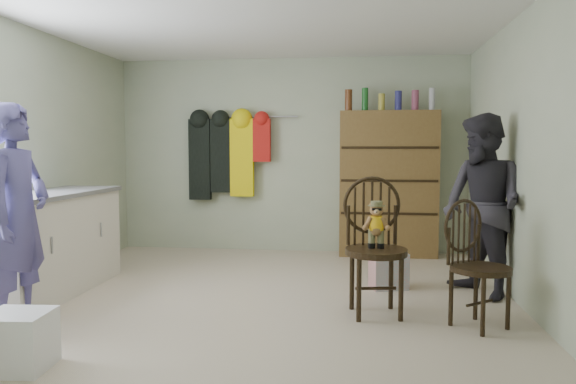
# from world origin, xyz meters

# --- Properties ---
(ground_plane) EXTENTS (5.00, 5.00, 0.00)m
(ground_plane) POSITION_xyz_m (0.00, 0.00, 0.00)
(ground_plane) COLOR beige
(ground_plane) RESTS_ON ground
(room_walls) EXTENTS (5.00, 5.00, 5.00)m
(room_walls) POSITION_xyz_m (0.00, 0.53, 1.58)
(room_walls) COLOR #B6BE9F
(room_walls) RESTS_ON ground
(counter) EXTENTS (0.64, 1.86, 0.94)m
(counter) POSITION_xyz_m (-1.95, 0.00, 0.47)
(counter) COLOR silver
(counter) RESTS_ON ground
(plastic_tub) EXTENTS (0.39, 0.37, 0.35)m
(plastic_tub) POSITION_xyz_m (-1.17, -1.68, 0.17)
(plastic_tub) COLOR white
(plastic_tub) RESTS_ON ground
(chair_front) EXTENTS (0.57, 0.57, 1.11)m
(chair_front) POSITION_xyz_m (1.01, -0.23, 0.62)
(chair_front) COLOR black
(chair_front) RESTS_ON ground
(chair_far) EXTENTS (0.60, 0.60, 0.96)m
(chair_far) POSITION_xyz_m (1.74, -0.47, 0.51)
(chair_far) COLOR black
(chair_far) RESTS_ON ground
(striped_bag) EXTENTS (0.38, 0.33, 0.35)m
(striped_bag) POSITION_xyz_m (1.17, 0.61, 0.17)
(striped_bag) COLOR #E57972
(striped_bag) RESTS_ON ground
(person_left) EXTENTS (0.41, 0.61, 1.67)m
(person_left) POSITION_xyz_m (-1.62, -0.93, 0.84)
(person_left) COLOR #524C8C
(person_left) RESTS_ON ground
(person_right) EXTENTS (0.93, 1.00, 1.65)m
(person_right) POSITION_xyz_m (1.98, 0.40, 0.83)
(person_right) COLOR #2D2B33
(person_right) RESTS_ON ground
(dresser) EXTENTS (1.20, 0.39, 2.08)m
(dresser) POSITION_xyz_m (1.25, 2.30, 0.91)
(dresser) COLOR brown
(dresser) RESTS_ON ground
(coat_rack) EXTENTS (1.42, 0.12, 1.09)m
(coat_rack) POSITION_xyz_m (-0.83, 2.38, 1.25)
(coat_rack) COLOR #99999E
(coat_rack) RESTS_ON ground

